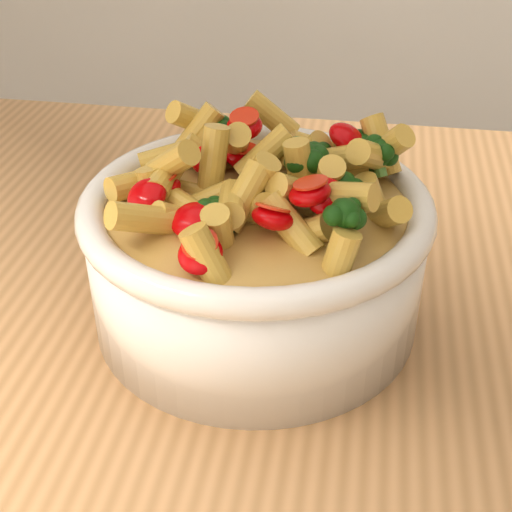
# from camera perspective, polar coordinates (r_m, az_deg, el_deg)

# --- Properties ---
(table) EXTENTS (1.20, 0.80, 0.90)m
(table) POSITION_cam_1_polar(r_m,az_deg,el_deg) (0.55, -12.17, -15.17)
(table) COLOR #B67F4E
(table) RESTS_ON ground
(serving_bowl) EXTENTS (0.22, 0.22, 0.10)m
(serving_bowl) POSITION_cam_1_polar(r_m,az_deg,el_deg) (0.46, 0.00, 0.12)
(serving_bowl) COLOR white
(serving_bowl) RESTS_ON table
(pasta_salad) EXTENTS (0.18, 0.18, 0.04)m
(pasta_salad) POSITION_cam_1_polar(r_m,az_deg,el_deg) (0.43, -0.00, 6.66)
(pasta_salad) COLOR gold
(pasta_salad) RESTS_ON serving_bowl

